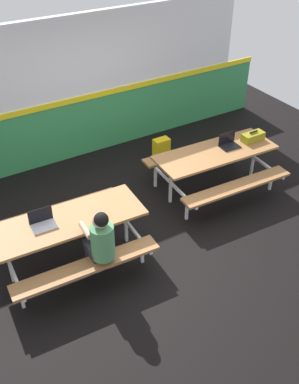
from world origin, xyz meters
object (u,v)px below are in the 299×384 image
(laptop_silver, at_px, (43,222))
(toolbox_grey, at_px, (253,137))
(student_nearer, at_px, (100,241))
(backpack_dark, at_px, (161,150))
(laptop_dark, at_px, (229,144))
(picnic_table_left, at_px, (69,229))
(picnic_table_right, at_px, (215,160))

(laptop_silver, distance_m, toolbox_grey, 3.86)
(student_nearer, bearing_deg, toolbox_grey, 15.37)
(toolbox_grey, bearing_deg, backpack_dark, 128.27)
(laptop_dark, bearing_deg, backpack_dark, 113.92)
(student_nearer, height_order, laptop_dark, student_nearer)
(toolbox_grey, xyz_separation_m, backpack_dark, (-1.02, 1.29, -0.60))
(picnic_table_left, relative_size, student_nearer, 1.73)
(picnic_table_right, distance_m, backpack_dark, 1.33)
(picnic_table_left, xyz_separation_m, backpack_dark, (2.51, 1.64, -0.36))
(laptop_dark, xyz_separation_m, toolbox_grey, (0.47, -0.06, 0.02))
(student_nearer, height_order, laptop_silver, student_nearer)
(toolbox_grey, bearing_deg, picnic_table_right, 177.24)
(picnic_table_left, distance_m, picnic_table_right, 2.80)
(picnic_table_left, relative_size, toolbox_grey, 5.22)
(picnic_table_right, height_order, laptop_dark, laptop_dark)
(laptop_silver, bearing_deg, backpack_dark, 29.29)
(picnic_table_right, bearing_deg, laptop_dark, 4.71)
(laptop_silver, bearing_deg, laptop_dark, 5.99)
(backpack_dark, bearing_deg, student_nearer, -136.24)
(picnic_table_right, bearing_deg, backpack_dark, 101.69)
(laptop_dark, bearing_deg, laptop_silver, -174.01)
(student_nearer, xyz_separation_m, toolbox_grey, (3.32, 0.91, 0.10))
(picnic_table_right, height_order, laptop_silver, laptop_silver)
(student_nearer, xyz_separation_m, laptop_silver, (-0.52, 0.62, 0.08))
(picnic_table_right, xyz_separation_m, student_nearer, (-2.56, -0.95, 0.13))
(backpack_dark, bearing_deg, picnic_table_left, -146.88)
(student_nearer, relative_size, laptop_silver, 3.66)
(picnic_table_right, bearing_deg, student_nearer, -159.66)
(student_nearer, height_order, backpack_dark, student_nearer)
(backpack_dark, bearing_deg, laptop_silver, -150.71)
(laptop_silver, bearing_deg, picnic_table_left, -9.47)
(student_nearer, relative_size, laptop_dark, 3.66)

